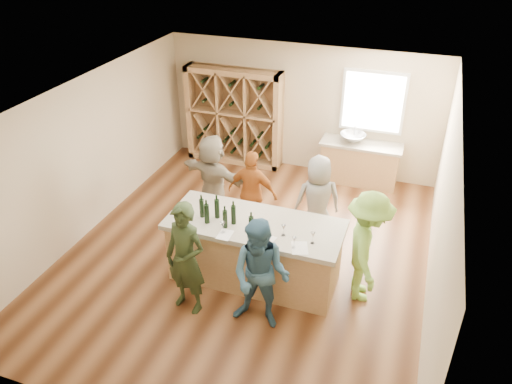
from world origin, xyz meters
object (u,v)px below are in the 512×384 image
(person_near_left, at_px, (186,259))
(wine_bottle_f, at_px, (251,226))
(wine_rack, at_px, (234,117))
(wine_bottle_a, at_px, (202,208))
(wine_bottle_c, at_px, (217,209))
(person_far_right, at_px, (317,201))
(tasting_counter_base, at_px, (255,253))
(person_near_right, at_px, (261,276))
(wine_bottle_d, at_px, (225,219))
(person_server, at_px, (367,247))
(wine_bottle_e, at_px, (233,215))
(person_far_left, at_px, (213,179))
(sink, at_px, (353,138))
(person_far_mid, at_px, (252,193))
(wine_bottle_b, at_px, (207,214))

(person_near_left, distance_m, wine_bottle_f, 1.05)
(wine_rack, height_order, wine_bottle_a, wine_rack)
(wine_bottle_c, xyz_separation_m, person_far_right, (1.28, 1.38, -0.40))
(tasting_counter_base, bearing_deg, wine_rack, 115.73)
(wine_bottle_a, xyz_separation_m, wine_bottle_c, (0.23, 0.05, 0.01))
(person_near_right, bearing_deg, wine_bottle_d, 140.93)
(person_server, bearing_deg, wine_bottle_e, 85.76)
(wine_bottle_d, distance_m, person_far_left, 1.97)
(sink, bearing_deg, person_far_left, -133.02)
(tasting_counter_base, relative_size, person_far_right, 1.55)
(wine_bottle_c, bearing_deg, person_server, 5.53)
(wine_rack, height_order, wine_bottle_e, wine_rack)
(sink, xyz_separation_m, person_far_right, (-0.17, -2.44, -0.18))
(wine_bottle_d, xyz_separation_m, wine_bottle_e, (0.08, 0.14, 0.01))
(tasting_counter_base, xyz_separation_m, wine_bottle_a, (-0.83, -0.11, 0.73))
(tasting_counter_base, bearing_deg, person_server, 5.58)
(wine_bottle_a, xyz_separation_m, person_far_right, (1.51, 1.43, -0.40))
(person_near_right, distance_m, person_server, 1.68)
(wine_bottle_e, xyz_separation_m, person_far_mid, (-0.20, 1.40, -0.43))
(sink, height_order, person_near_right, person_near_right)
(wine_bottle_a, bearing_deg, wine_bottle_c, 13.20)
(tasting_counter_base, distance_m, person_far_right, 1.52)
(person_near_left, bearing_deg, wine_rack, 114.42)
(tasting_counter_base, bearing_deg, wine_bottle_e, -156.91)
(person_near_left, height_order, person_near_right, person_near_left)
(wine_bottle_a, distance_m, person_far_left, 1.66)
(sink, bearing_deg, person_near_left, -108.39)
(person_server, bearing_deg, tasting_counter_base, 83.01)
(sink, xyz_separation_m, person_far_mid, (-1.35, -2.48, -0.21))
(person_near_right, bearing_deg, person_near_left, -177.52)
(tasting_counter_base, distance_m, wine_bottle_b, 1.04)
(sink, bearing_deg, wine_bottle_a, -113.46)
(person_near_left, height_order, person_far_mid, person_near_left)
(tasting_counter_base, distance_m, person_near_left, 1.25)
(wine_bottle_a, distance_m, person_server, 2.56)
(person_near_left, xyz_separation_m, person_far_right, (1.40, 2.27, -0.06))
(person_far_left, relative_size, wine_bottle_f, 5.72)
(tasting_counter_base, relative_size, person_near_left, 1.44)
(wine_bottle_b, height_order, wine_bottle_d, wine_bottle_b)
(wine_bottle_b, height_order, person_far_mid, person_far_mid)
(wine_rack, bearing_deg, sink, -1.49)
(sink, bearing_deg, wine_bottle_b, -111.03)
(tasting_counter_base, distance_m, wine_bottle_e, 0.80)
(wine_bottle_b, bearing_deg, sink, 68.97)
(wine_bottle_a, xyz_separation_m, wine_bottle_d, (0.45, -0.15, -0.01))
(person_near_right, bearing_deg, wine_bottle_e, 132.38)
(wine_bottle_e, bearing_deg, person_server, 8.34)
(person_near_right, bearing_deg, wine_bottle_c, 140.08)
(wine_rack, height_order, sink, wine_rack)
(wine_bottle_a, distance_m, wine_bottle_d, 0.47)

